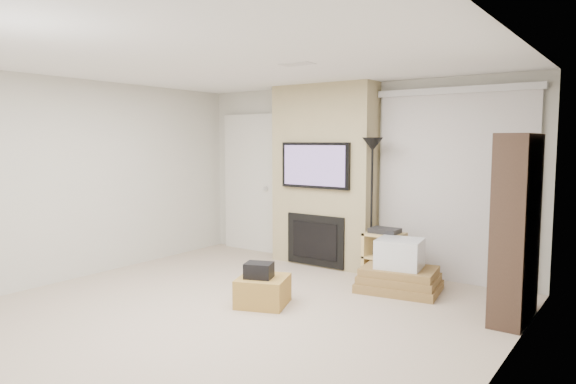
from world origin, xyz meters
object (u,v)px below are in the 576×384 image
Objects in this scene: floor_lamp at (372,168)px; box_stack at (399,271)px; bookshelf at (516,228)px; ottoman at (263,291)px; av_stand at (384,253)px.

box_stack is at bearing -34.16° from floor_lamp.
bookshelf is at bearing -19.23° from floor_lamp.
box_stack reaches higher than ottoman.
floor_lamp reaches higher than ottoman.
box_stack is (0.33, -0.30, -0.12)m from av_stand.
floor_lamp is at bearing 160.77° from bookshelf.
box_stack is at bearing 168.25° from bookshelf.
floor_lamp is 1.77× the size of box_stack.
floor_lamp is at bearing 161.36° from av_stand.
av_stand is (0.64, 1.61, 0.20)m from ottoman.
bookshelf is at bearing -11.75° from box_stack.
av_stand is at bearing 160.69° from bookshelf.
floor_lamp is 0.98× the size of bookshelf.
ottoman is at bearing -155.10° from bookshelf.
bookshelf is at bearing 24.90° from ottoman.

